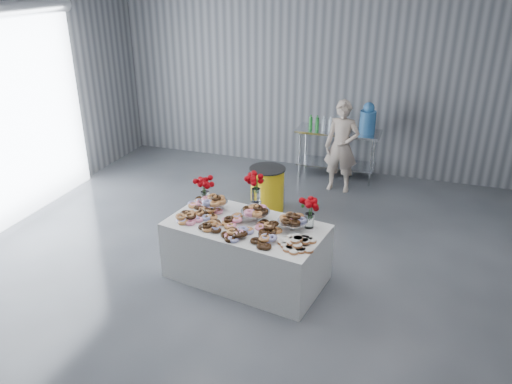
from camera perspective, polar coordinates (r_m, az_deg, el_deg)
ground at (r=6.09m, az=-1.86°, el=-11.83°), size 9.00×9.00×0.00m
room_walls at (r=5.17m, az=-4.90°, el=13.65°), size 8.04×9.04×4.02m
display_table at (r=6.22m, az=-1.14°, el=-6.80°), size 2.04×1.29×0.75m
prep_table at (r=9.28m, az=9.30°, el=5.33°), size 1.50×0.60×0.90m
donut_mounds at (r=5.97m, az=-1.33°, el=-3.59°), size 1.91×1.08×0.09m
cake_stand_left at (r=6.34m, az=-4.85°, el=-0.96°), size 0.36×0.36×0.17m
cake_stand_mid at (r=6.07m, az=-0.07°, el=-2.11°), size 0.36×0.36×0.17m
cake_stand_right at (r=5.87m, az=4.24°, el=-3.13°), size 0.36×0.36×0.17m
danish_pile at (r=5.60m, az=4.81°, el=-5.59°), size 0.48×0.48×0.11m
bouquet_left at (r=6.46m, az=-5.91°, el=0.99°), size 0.26×0.26×0.42m
bouquet_right at (r=5.87m, az=6.22°, el=-1.49°), size 0.26×0.26×0.42m
bouquet_center at (r=6.17m, az=-0.01°, el=0.81°), size 0.26×0.26×0.57m
water_jug at (r=9.07m, az=12.66°, el=8.11°), size 0.28×0.28×0.55m
drink_bottles at (r=9.12m, az=7.37°, el=7.84°), size 0.54×0.08×0.27m
person at (r=8.66m, az=9.76°, el=5.14°), size 0.60×0.41×1.59m
trash_barrel at (r=7.92m, az=1.30°, el=0.30°), size 0.57×0.57×0.73m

